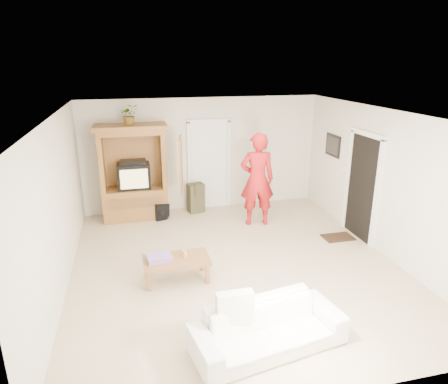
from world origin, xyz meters
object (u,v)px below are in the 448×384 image
at_px(sofa, 268,328).
at_px(coffee_table, 176,261).
at_px(man, 257,179).
at_px(armoire, 135,179).

height_order(sofa, coffee_table, sofa).
relative_size(man, coffee_table, 1.90).
relative_size(armoire, man, 1.05).
bearing_deg(man, sofa, 82.01).
xyz_separation_m(armoire, coffee_table, (0.53, -2.93, -0.57)).
bearing_deg(coffee_table, sofa, -64.71).
xyz_separation_m(man, sofa, (-1.07, -3.81, -0.72)).
xyz_separation_m(armoire, man, (2.50, -0.97, 0.09)).
relative_size(man, sofa, 1.05).
bearing_deg(armoire, sofa, -73.32).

